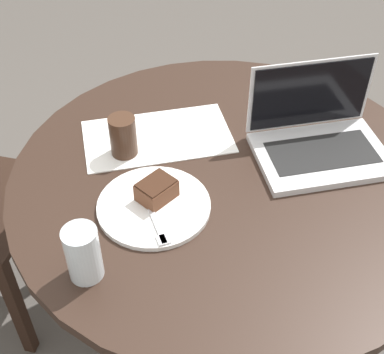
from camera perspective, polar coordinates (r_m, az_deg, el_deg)
name	(u,v)px	position (r m, az deg, el deg)	size (l,w,h in m)	color
ground_plane	(218,333)	(1.89, 2.76, -16.32)	(12.00, 12.00, 0.00)	#4C4742
dining_table	(225,213)	(1.42, 3.54, -3.88)	(1.07, 1.07, 0.74)	black
paper_document	(158,137)	(1.42, -3.70, 4.32)	(0.40, 0.25, 0.00)	white
plate	(154,206)	(1.22, -4.09, -3.10)	(0.26, 0.26, 0.01)	white
cake_slice	(157,190)	(1.22, -3.81, -1.40)	(0.10, 0.10, 0.05)	brown
fork	(156,222)	(1.18, -3.86, -4.84)	(0.03, 0.17, 0.00)	silver
coffee_glass	(123,136)	(1.34, -7.36, 4.32)	(0.07, 0.07, 0.11)	#3D2619
water_glass	(83,253)	(1.08, -11.54, -8.00)	(0.07, 0.07, 0.13)	silver
laptop	(319,140)	(1.39, 13.36, 3.90)	(0.35, 0.26, 0.21)	silver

